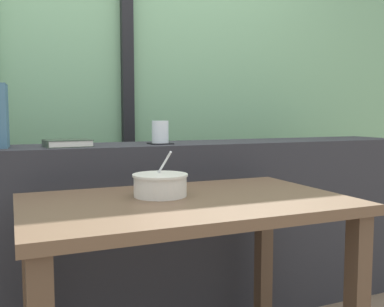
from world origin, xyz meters
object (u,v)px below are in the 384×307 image
at_px(coaster_square, 160,144).
at_px(soup_bowl, 160,185).
at_px(breakfast_table, 187,234).
at_px(juice_glass, 160,133).
at_px(closed_book, 67,143).

relative_size(coaster_square, soup_bowl, 0.52).
bearing_deg(coaster_square, breakfast_table, -100.00).
distance_m(breakfast_table, juice_glass, 0.66).
relative_size(breakfast_table, closed_book, 5.35).
height_order(breakfast_table, closed_book, closed_book).
bearing_deg(soup_bowl, breakfast_table, -49.98).
bearing_deg(juice_glass, closed_book, 179.62).
xyz_separation_m(breakfast_table, coaster_square, (0.10, 0.56, 0.27)).
bearing_deg(closed_book, coaster_square, -0.38).
height_order(closed_book, soup_bowl, closed_book).
bearing_deg(juice_glass, breakfast_table, -100.00).
relative_size(coaster_square, closed_book, 0.50).
bearing_deg(coaster_square, closed_book, 179.62).
height_order(breakfast_table, soup_bowl, soup_bowl).
height_order(coaster_square, juice_glass, juice_glass).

